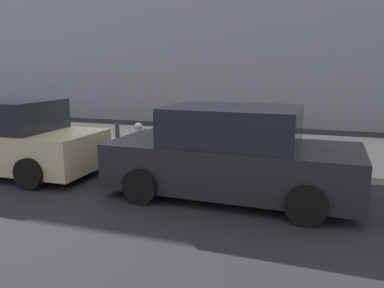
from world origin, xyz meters
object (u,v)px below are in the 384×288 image
(suitcase_teal_1, at_px, (231,146))
(parking_meter, at_px, (292,129))
(fire_hydrant, at_px, (139,137))
(suitcase_silver_2, at_px, (213,146))
(parked_car_beige_1, at_px, (8,139))
(suitcase_navy_5, at_px, (160,142))
(suitcase_olive_4, at_px, (177,142))
(parked_car_charcoal_0, at_px, (232,155))
(bollard_post, at_px, (118,138))
(suitcase_red_0, at_px, (251,148))
(suitcase_maroon_3, at_px, (195,147))

(suitcase_teal_1, xyz_separation_m, parking_meter, (-1.39, -0.26, 0.47))
(suitcase_teal_1, relative_size, fire_hydrant, 1.14)
(suitcase_silver_2, bearing_deg, parked_car_beige_1, 26.92)
(suitcase_navy_5, height_order, fire_hydrant, suitcase_navy_5)
(suitcase_silver_2, xyz_separation_m, suitcase_navy_5, (1.42, 0.02, 0.02))
(suitcase_olive_4, relative_size, parked_car_charcoal_0, 0.22)
(suitcase_teal_1, height_order, bollard_post, suitcase_teal_1)
(suitcase_silver_2, distance_m, parked_car_beige_1, 4.77)
(parking_meter, bearing_deg, suitcase_red_0, 15.18)
(suitcase_olive_4, height_order, bollard_post, suitcase_olive_4)
(suitcase_olive_4, bearing_deg, parking_meter, -176.12)
(suitcase_maroon_3, relative_size, parked_car_beige_1, 0.19)
(suitcase_maroon_3, distance_m, fire_hydrant, 1.57)
(suitcase_olive_4, relative_size, parked_car_beige_1, 0.24)
(suitcase_silver_2, bearing_deg, suitcase_navy_5, 0.67)
(fire_hydrant, bearing_deg, suitcase_olive_4, -176.85)
(suitcase_teal_1, height_order, suitcase_olive_4, suitcase_olive_4)
(suitcase_olive_4, bearing_deg, suitcase_navy_5, 9.66)
(suitcase_silver_2, distance_m, parked_car_charcoal_0, 2.38)
(suitcase_teal_1, xyz_separation_m, suitcase_olive_4, (1.44, -0.07, 0.00))
(suitcase_maroon_3, xyz_separation_m, parked_car_beige_1, (3.78, 2.20, 0.37))
(fire_hydrant, relative_size, bollard_post, 1.03)
(suitcase_silver_2, xyz_separation_m, fire_hydrant, (2.02, -0.00, 0.09))
(fire_hydrant, bearing_deg, suitcase_teal_1, 179.66)
(suitcase_silver_2, bearing_deg, parking_meter, -172.29)
(suitcase_olive_4, bearing_deg, suitcase_maroon_3, 178.11)
(suitcase_teal_1, distance_m, parking_meter, 1.49)
(suitcase_navy_5, distance_m, parked_car_beige_1, 3.55)
(suitcase_red_0, xyz_separation_m, suitcase_maroon_3, (1.41, -0.04, -0.08))
(suitcase_navy_5, bearing_deg, suitcase_silver_2, -179.33)
(fire_hydrant, distance_m, parked_car_charcoal_0, 3.69)
(suitcase_navy_5, distance_m, fire_hydrant, 0.61)
(suitcase_maroon_3, xyz_separation_m, fire_hydrant, (1.56, 0.04, 0.17))
(suitcase_silver_2, xyz_separation_m, parking_meter, (-1.87, -0.25, 0.49))
(suitcase_teal_1, distance_m, fire_hydrant, 2.50)
(suitcase_maroon_3, bearing_deg, parking_meter, -174.90)
(bollard_post, bearing_deg, fire_hydrant, -164.53)
(suitcase_red_0, bearing_deg, parked_car_beige_1, 22.58)
(suitcase_maroon_3, xyz_separation_m, suitcase_olive_4, (0.50, -0.02, 0.10))
(fire_hydrant, height_order, bollard_post, fire_hydrant)
(suitcase_red_0, height_order, bollard_post, bollard_post)
(suitcase_olive_4, relative_size, parking_meter, 0.81)
(suitcase_maroon_3, bearing_deg, suitcase_teal_1, 176.53)
(suitcase_silver_2, distance_m, parking_meter, 1.95)
(parked_car_beige_1, bearing_deg, suitcase_navy_5, -142.90)
(parking_meter, bearing_deg, suitcase_olive_4, 3.88)
(suitcase_silver_2, height_order, suitcase_navy_5, suitcase_navy_5)
(suitcase_olive_4, bearing_deg, parked_car_charcoal_0, 131.00)
(suitcase_teal_1, distance_m, suitcase_olive_4, 1.44)
(fire_hydrant, bearing_deg, parked_car_charcoal_0, 144.17)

